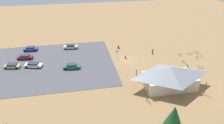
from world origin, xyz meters
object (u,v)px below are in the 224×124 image
at_px(car_white_far_end, 33,65).
at_px(bicycle_white_yard_front, 186,67).
at_px(trash_bin, 118,47).
at_px(bike_pavilion, 170,76).
at_px(visitor_near_lot, 125,56).
at_px(bicycle_silver_by_bin, 201,56).
at_px(pine_east, 174,116).
at_px(bicycle_orange_mid_cluster, 201,67).
at_px(bicycle_yellow_trailside, 197,57).
at_px(visitor_crossing_yard, 153,51).
at_px(car_maroon_by_curb, 25,57).
at_px(bicycle_purple_near_sign, 197,52).
at_px(car_silver_end_stall, 71,46).
at_px(bicycle_black_yard_center, 184,62).
at_px(lot_sign, 117,53).
at_px(bicycle_red_edge_north, 190,54).
at_px(car_green_near_entry, 72,66).
at_px(car_tan_aisle_side, 12,66).
at_px(bicycle_blue_near_porch, 180,55).
at_px(car_blue_back_corner, 31,49).

bearing_deg(car_white_far_end, bicycle_white_yard_front, 168.32).
bearing_deg(trash_bin, bicycle_white_yard_front, 132.51).
height_order(bike_pavilion, visitor_near_lot, bike_pavilion).
bearing_deg(bicycle_silver_by_bin, pine_east, 50.72).
xyz_separation_m(bicycle_orange_mid_cluster, bicycle_yellow_trailside, (-2.15, -5.68, -0.02)).
distance_m(bicycle_white_yard_front, visitor_crossing_yard, 12.07).
bearing_deg(pine_east, car_maroon_by_curb, -49.75).
relative_size(bicycle_purple_near_sign, car_silver_end_stall, 0.29).
distance_m(trash_bin, bicycle_white_yard_front, 22.64).
distance_m(bicycle_black_yard_center, bicycle_yellow_trailside, 5.54).
xyz_separation_m(lot_sign, bicycle_red_edge_north, (-22.55, 2.54, -1.04)).
bearing_deg(bicycle_red_edge_north, pine_east, 56.18).
bearing_deg(pine_east, car_green_near_entry, -58.58).
bearing_deg(car_white_far_end, car_green_near_entry, 165.12).
xyz_separation_m(bicycle_black_yard_center, car_white_far_end, (42.08, -5.64, 0.37)).
height_order(bicycle_silver_by_bin, car_green_near_entry, car_green_near_entry).
relative_size(pine_east, car_tan_aisle_side, 1.36).
distance_m(bicycle_blue_near_porch, car_blue_back_corner, 47.27).
relative_size(car_white_far_end, visitor_crossing_yard, 2.79).
bearing_deg(car_maroon_by_curb, car_tan_aisle_side, 62.71).
relative_size(bicycle_red_edge_north, visitor_crossing_yard, 0.96).
bearing_deg(car_white_far_end, lot_sign, -175.66).
bearing_deg(lot_sign, bicycle_black_yard_center, 157.56).
height_order(bike_pavilion, car_blue_back_corner, bike_pavilion).
height_order(bicycle_blue_near_porch, car_silver_end_stall, car_silver_end_stall).
xyz_separation_m(bike_pavilion, car_maroon_by_curb, (35.80, -21.60, -2.22)).
height_order(bicycle_blue_near_porch, car_tan_aisle_side, car_tan_aisle_side).
xyz_separation_m(bike_pavilion, pine_east, (5.70, 13.96, 1.10)).
height_order(bicycle_blue_near_porch, car_blue_back_corner, car_blue_back_corner).
distance_m(lot_sign, bicycle_white_yard_front, 20.04).
relative_size(car_maroon_by_curb, visitor_crossing_yard, 2.50).
distance_m(bicycle_blue_near_porch, bicycle_red_edge_north, 3.31).
xyz_separation_m(bicycle_yellow_trailside, car_white_far_end, (47.22, -3.57, 0.34)).
bearing_deg(bicycle_white_yard_front, bicycle_blue_near_porch, -105.31).
height_order(pine_east, visitor_crossing_yard, pine_east).
bearing_deg(bike_pavilion, bicycle_orange_mid_cluster, -151.50).
xyz_separation_m(bicycle_orange_mid_cluster, bicycle_silver_by_bin, (-3.81, -6.08, -0.02)).
xyz_separation_m(bicycle_yellow_trailside, car_maroon_by_curb, (50.33, -9.20, 0.35)).
bearing_deg(bicycle_purple_near_sign, car_silver_end_stall, -15.80).
distance_m(car_silver_end_stall, car_maroon_by_curb, 14.47).
bearing_deg(visitor_crossing_yard, car_blue_back_corner, -14.04).
distance_m(car_maroon_by_curb, visitor_crossing_yard, 38.69).
xyz_separation_m(trash_bin, car_white_far_end, (25.85, 8.18, 0.27)).
height_order(bicycle_silver_by_bin, visitor_crossing_yard, visitor_crossing_yard).
height_order(bicycle_red_edge_north, car_blue_back_corner, car_blue_back_corner).
bearing_deg(car_tan_aisle_side, bicycle_red_edge_north, 178.50).
xyz_separation_m(pine_east, car_tan_aisle_side, (32.67, -30.58, -3.36)).
relative_size(bicycle_black_yard_center, car_tan_aisle_side, 0.32).
bearing_deg(bicycle_purple_near_sign, pine_east, 53.35).
bearing_deg(bicycle_orange_mid_cluster, bicycle_blue_near_porch, -77.77).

